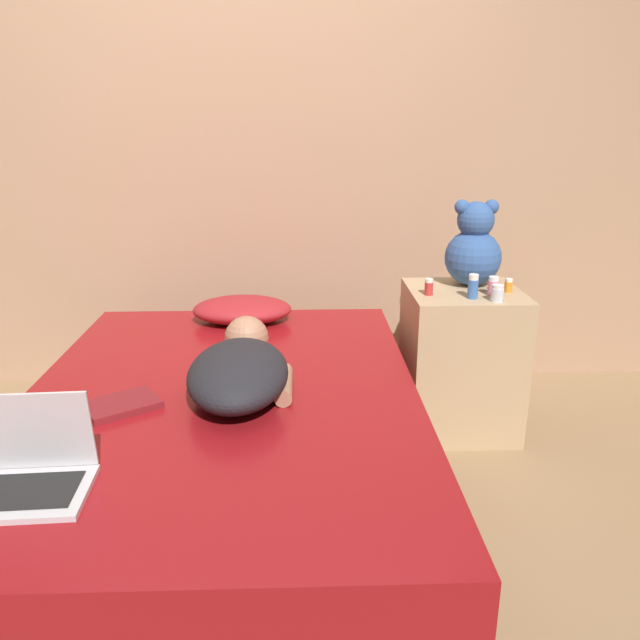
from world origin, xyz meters
TOP-DOWN VIEW (x-y plane):
  - ground_plane at (0.00, 0.00)m, footprint 12.00×12.00m
  - wall_back at (0.00, 1.26)m, footprint 8.00×0.06m
  - bed at (0.00, 0.00)m, footprint 1.40×1.97m
  - nightstand at (1.01, 0.62)m, footprint 0.49×0.47m
  - pillow at (0.01, 0.79)m, footprint 0.46×0.32m
  - person_lying at (0.07, 0.01)m, footprint 0.36×0.72m
  - laptop at (-0.43, -0.58)m, footprint 0.32×0.25m
  - teddy_bear at (1.05, 0.71)m, footprint 0.25×0.25m
  - bottle_blue at (1.00, 0.49)m, footprint 0.04×0.04m
  - bottle_red at (0.83, 0.55)m, footprint 0.04×0.04m
  - bottle_clear at (1.09, 0.44)m, footprint 0.05×0.05m
  - bottle_orange at (1.18, 0.58)m, footprint 0.03×0.03m
  - bottle_pink at (1.10, 0.53)m, footprint 0.05×0.05m
  - book at (-0.32, -0.12)m, footprint 0.28×0.26m

SIDE VIEW (x-z plane):
  - ground_plane at x=0.00m, z-range 0.00..0.00m
  - bed at x=0.00m, z-range 0.00..0.47m
  - nightstand at x=1.01m, z-range 0.00..0.66m
  - book at x=-0.32m, z-range 0.47..0.50m
  - laptop at x=-0.43m, z-range 0.41..0.65m
  - pillow at x=0.01m, z-range 0.47..0.59m
  - person_lying at x=0.07m, z-range 0.47..0.64m
  - bottle_orange at x=1.18m, z-range 0.66..0.72m
  - bottle_clear at x=1.09m, z-range 0.66..0.73m
  - bottle_red at x=0.83m, z-range 0.66..0.73m
  - bottle_pink at x=1.10m, z-range 0.66..0.74m
  - bottle_blue at x=1.00m, z-range 0.66..0.77m
  - teddy_bear at x=1.05m, z-range 0.64..1.02m
  - wall_back at x=0.00m, z-range 0.00..2.60m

